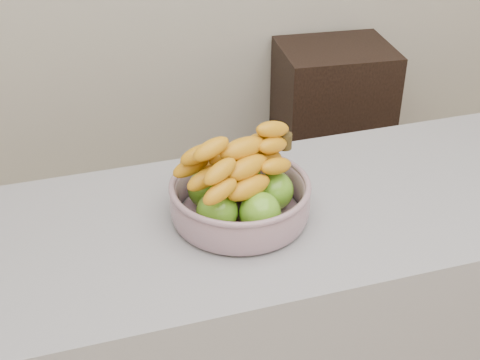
# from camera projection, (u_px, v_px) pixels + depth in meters

# --- Properties ---
(counter) EXTENTS (2.00, 0.60, 0.90)m
(counter) POSITION_uv_depth(u_px,v_px,m) (302.00, 341.00, 1.81)
(counter) COLOR gray
(counter) RESTS_ON ground
(cabinet) EXTENTS (0.48, 0.40, 0.81)m
(cabinet) POSITION_uv_depth(u_px,v_px,m) (330.00, 136.00, 2.89)
(cabinet) COLOR black
(cabinet) RESTS_ON ground
(fruit_bowl) EXTENTS (0.32, 0.32, 0.20)m
(fruit_bowl) POSITION_uv_depth(u_px,v_px,m) (240.00, 194.00, 1.49)
(fruit_bowl) COLOR #A4ADC4
(fruit_bowl) RESTS_ON counter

